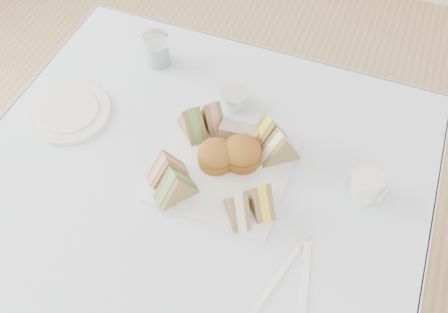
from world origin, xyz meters
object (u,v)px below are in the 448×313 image
(water_glass, at_px, (157,50))
(creamer_jug, at_px, (366,185))
(table, at_px, (194,266))
(serving_plate, at_px, (224,168))

(water_glass, xyz_separation_m, creamer_jug, (0.59, -0.21, -0.02))
(table, xyz_separation_m, creamer_jug, (0.36, 0.14, 0.41))
(table, height_order, creamer_jug, creamer_jug)
(table, height_order, serving_plate, serving_plate)
(table, height_order, water_glass, water_glass)
(table, bearing_deg, creamer_jug, 21.98)
(table, xyz_separation_m, water_glass, (-0.23, 0.35, 0.42))
(creamer_jug, bearing_deg, water_glass, 178.16)
(table, distance_m, serving_plate, 0.40)
(water_glass, bearing_deg, serving_plate, -42.42)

